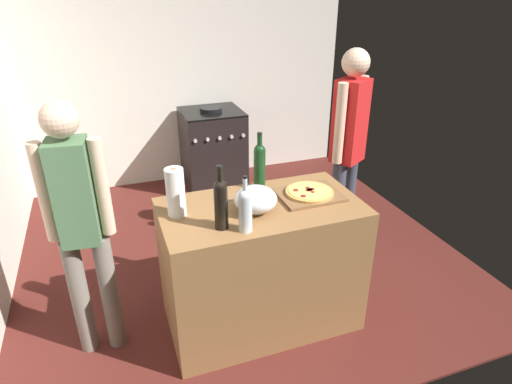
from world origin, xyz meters
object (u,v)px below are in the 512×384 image
wine_bottle_green (260,164)px  stove (213,149)px  pizza (309,192)px  mixing_bowl (256,199)px  wine_bottle_amber (245,208)px  person_in_red (348,142)px  wine_bottle_clear (221,202)px  person_in_stripes (80,221)px  paper_towel_roll (176,192)px

wine_bottle_green → stove: size_ratio=0.42×
pizza → stove: (-0.07, 2.26, -0.49)m
mixing_bowl → wine_bottle_amber: 0.24m
mixing_bowl → stove: (0.33, 2.34, -0.54)m
wine_bottle_green → person_in_red: 0.92m
wine_bottle_clear → person_in_stripes: bearing=159.0°
mixing_bowl → person_in_red: size_ratio=0.15×
mixing_bowl → person_in_stripes: bearing=170.3°
paper_towel_roll → wine_bottle_green: 0.63m
pizza → person_in_red: 0.83m
wine_bottle_amber → stove: size_ratio=0.36×
pizza → mixing_bowl: 0.41m
paper_towel_roll → person_in_red: 1.54m
pizza → person_in_red: bearing=42.5°
stove → wine_bottle_green: bearing=-95.4°
mixing_bowl → wine_bottle_clear: wine_bottle_clear is taller
wine_bottle_amber → person_in_red: bearing=35.9°
mixing_bowl → paper_towel_roll: 0.47m
wine_bottle_green → wine_bottle_clear: bearing=-131.9°
paper_towel_roll → stove: 2.43m
mixing_bowl → wine_bottle_amber: bearing=-124.1°
wine_bottle_clear → person_in_red: person_in_red is taller
person_in_stripes → person_in_red: bearing=12.9°
wine_bottle_amber → stove: wine_bottle_amber is taller
stove → pizza: bearing=-88.4°
stove → person_in_red: 1.92m
person_in_stripes → mixing_bowl: bearing=-9.7°
paper_towel_roll → wine_bottle_green: bearing=18.1°
paper_towel_roll → stove: bearing=70.5°
pizza → wine_bottle_amber: size_ratio=0.93×
mixing_bowl → stove: mixing_bowl is taller
mixing_bowl → person_in_red: bearing=32.1°
wine_bottle_amber → person_in_stripes: 0.95m
stove → person_in_red: bearing=-68.6°
stove → person_in_red: size_ratio=0.54×
wine_bottle_green → wine_bottle_clear: 0.58m
stove → person_in_stripes: size_ratio=0.57×
person_in_red → wine_bottle_green: bearing=-159.9°
pizza → wine_bottle_clear: wine_bottle_clear is taller
wine_bottle_green → paper_towel_roll: bearing=-161.9°
wine_bottle_green → wine_bottle_clear: (-0.39, -0.43, -0.00)m
mixing_bowl → wine_bottle_clear: bearing=-154.4°
wine_bottle_green → person_in_red: (0.86, 0.32, -0.06)m
paper_towel_roll → person_in_red: (1.46, 0.51, -0.04)m
wine_bottle_amber → paper_towel_roll: bearing=136.2°
paper_towel_roll → person_in_red: bearing=19.3°
person_in_stripes → wine_bottle_green: bearing=7.1°
mixing_bowl → paper_towel_roll: (-0.45, 0.12, 0.07)m
person_in_stripes → stove: bearing=58.5°
paper_towel_roll → wine_bottle_amber: (0.32, -0.31, -0.01)m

